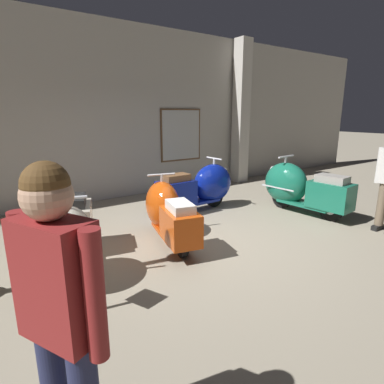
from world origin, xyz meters
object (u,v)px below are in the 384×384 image
Objects in this scene: scooter_2 at (202,187)px; info_stanchion at (52,277)px; scooter_1 at (167,212)px; scooter_3 at (298,187)px; visitor_1 at (60,310)px; scooter_0 at (72,235)px.

scooter_2 is 3.93m from info_stanchion.
info_stanchion is (-1.91, -1.12, 0.00)m from scooter_1.
visitor_1 is (-4.99, -2.33, 0.51)m from scooter_3.
info_stanchion is at bearing -149.04° from scooter_2.
scooter_3 is 5.53m from visitor_1.
info_stanchion is at bearing 56.11° from visitor_1.
scooter_3 is at bearing 108.78° from scooter_0.
scooter_0 is 1.50m from scooter_1.
scooter_0 is 0.97× the size of scooter_3.
scooter_3 is at bearing -1.34° from visitor_1.
visitor_1 is at bearing 109.97° from scooter_3.
scooter_3 is (1.49, -1.22, 0.02)m from scooter_2.
scooter_3 reaches higher than scooter_2.
info_stanchion is at bearing 133.90° from scooter_1.
visitor_1 is (-0.61, -2.35, 0.53)m from scooter_0.
scooter_2 is 5.02m from visitor_1.
scooter_2 is (1.40, 0.99, 0.02)m from scooter_1.
scooter_1 is 3.36m from visitor_1.
scooter_3 reaches higher than scooter_1.
scooter_0 is 1.05× the size of scooter_1.
info_stanchion is (-4.80, -0.89, -0.04)m from scooter_3.
scooter_1 is at bearing 24.31° from visitor_1.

